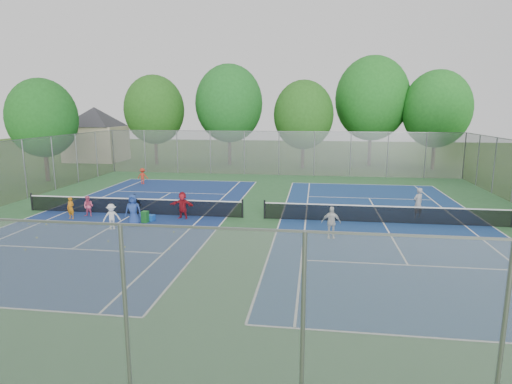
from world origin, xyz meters
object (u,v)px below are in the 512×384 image
at_px(net_right, 384,215).
at_px(ball_crate, 151,218).
at_px(ball_hopper, 145,217).
at_px(instructor, 418,203).
at_px(net_left, 133,206).

bearing_deg(net_right, ball_crate, -173.94).
relative_size(ball_hopper, instructor, 0.37).
bearing_deg(net_right, net_left, 180.00).
bearing_deg(net_left, ball_crate, -40.52).
bearing_deg(instructor, ball_hopper, -20.32).
distance_m(ball_crate, instructor, 14.73).
distance_m(net_right, ball_crate, 12.53).
bearing_deg(net_right, instructor, 33.38).
height_order(net_right, ball_hopper, net_right).
height_order(net_left, net_right, same).
xyz_separation_m(net_right, instructor, (2.02, 1.33, 0.40)).
height_order(net_left, ball_crate, net_left).
xyz_separation_m(net_right, ball_hopper, (-12.60, -1.72, -0.14)).
relative_size(net_left, instructor, 7.50).
xyz_separation_m(net_left, ball_crate, (1.55, -1.32, -0.29)).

